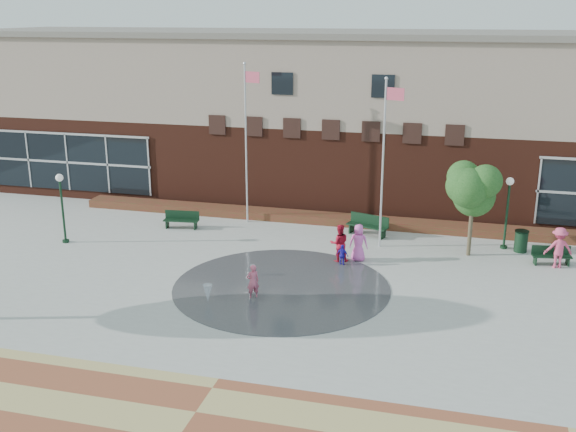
% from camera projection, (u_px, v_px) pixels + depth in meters
% --- Properties ---
extents(ground, '(120.00, 120.00, 0.00)m').
position_uv_depth(ground, '(259.00, 321.00, 23.25)').
color(ground, '#666056').
rests_on(ground, ground).
extents(plaza_concrete, '(46.00, 18.00, 0.01)m').
position_uv_depth(plaza_concrete, '(288.00, 278.00, 26.95)').
color(plaza_concrete, '#A8A8A0').
rests_on(plaza_concrete, ground).
extents(splash_pad, '(8.40, 8.40, 0.01)m').
position_uv_depth(splash_pad, '(281.00, 287.00, 26.03)').
color(splash_pad, '#383A3D').
rests_on(splash_pad, ground).
extents(library_building, '(44.40, 10.40, 9.20)m').
position_uv_depth(library_building, '(348.00, 114.00, 38.08)').
color(library_building, '#522317').
rests_on(library_building, ground).
extents(flower_bed, '(26.00, 1.20, 0.40)m').
position_uv_depth(flower_bed, '(326.00, 223.00, 33.99)').
color(flower_bed, maroon).
rests_on(flower_bed, ground).
extents(flagpole_left, '(0.89, 0.37, 7.95)m').
position_uv_depth(flagpole_left, '(247.00, 136.00, 32.79)').
color(flagpole_left, silver).
rests_on(flagpole_left, ground).
extents(flagpole_right, '(0.89, 0.39, 7.60)m').
position_uv_depth(flagpole_right, '(384.00, 155.00, 29.28)').
color(flagpole_right, silver).
rests_on(flagpole_right, ground).
extents(lamp_left, '(0.34, 0.34, 3.26)m').
position_uv_depth(lamp_left, '(62.00, 200.00, 30.48)').
color(lamp_left, black).
rests_on(lamp_left, ground).
extents(lamp_right, '(0.35, 0.35, 3.30)m').
position_uv_depth(lamp_right, '(508.00, 205.00, 29.70)').
color(lamp_right, black).
rests_on(lamp_right, ground).
extents(bench_left, '(1.76, 0.66, 0.86)m').
position_uv_depth(bench_left, '(181.00, 223.00, 33.00)').
color(bench_left, black).
rests_on(bench_left, ground).
extents(bench_mid, '(2.06, 1.15, 1.00)m').
position_uv_depth(bench_mid, '(367.00, 229.00, 31.94)').
color(bench_mid, black).
rests_on(bench_mid, ground).
extents(bench_right, '(1.65, 0.71, 0.81)m').
position_uv_depth(bench_right, '(551.00, 259.00, 28.27)').
color(bench_right, black).
rests_on(bench_right, ground).
extents(trash_can, '(0.61, 0.61, 1.00)m').
position_uv_depth(trash_can, '(521.00, 241.00, 29.72)').
color(trash_can, black).
rests_on(trash_can, ground).
extents(tree_mid, '(2.51, 2.51, 4.24)m').
position_uv_depth(tree_mid, '(474.00, 187.00, 28.54)').
color(tree_mid, '#423827').
rests_on(tree_mid, ground).
extents(water_jet_a, '(0.35, 0.35, 0.67)m').
position_uv_depth(water_jet_a, '(208.00, 303.00, 24.66)').
color(water_jet_a, white).
rests_on(water_jet_a, ground).
extents(water_jet_b, '(0.19, 0.19, 0.43)m').
position_uv_depth(water_jet_b, '(253.00, 276.00, 27.15)').
color(water_jet_b, white).
rests_on(water_jet_b, ground).
extents(child_splash, '(0.58, 0.54, 1.32)m').
position_uv_depth(child_splash, '(253.00, 282.00, 24.88)').
color(child_splash, '#D45A75').
rests_on(child_splash, ground).
extents(adult_red, '(0.96, 0.84, 1.66)m').
position_uv_depth(adult_red, '(339.00, 243.00, 28.48)').
color(adult_red, red).
rests_on(adult_red, ground).
extents(adult_pink, '(0.80, 0.53, 1.62)m').
position_uv_depth(adult_pink, '(358.00, 243.00, 28.60)').
color(adult_pink, '#F25FC5').
rests_on(adult_pink, ground).
extents(child_blue, '(0.58, 0.38, 0.92)m').
position_uv_depth(child_blue, '(342.00, 255.00, 28.15)').
color(child_blue, '#2719B6').
rests_on(child_blue, ground).
extents(person_bench, '(1.23, 0.83, 1.75)m').
position_uv_depth(person_bench, '(559.00, 248.00, 27.78)').
color(person_bench, '#DC4670').
rests_on(person_bench, ground).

